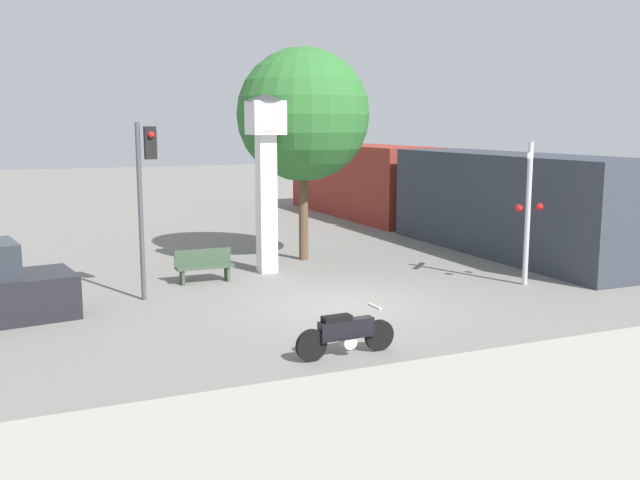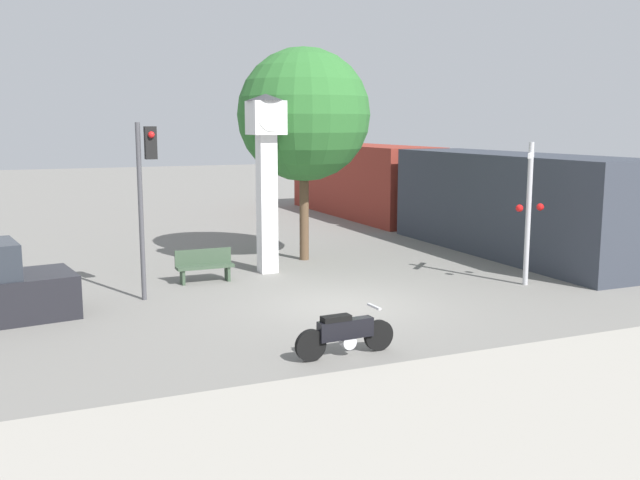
{
  "view_description": "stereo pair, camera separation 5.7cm",
  "coord_description": "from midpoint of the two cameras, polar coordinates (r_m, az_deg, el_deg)",
  "views": [
    {
      "loc": [
        -7.25,
        -15.29,
        4.37
      ],
      "look_at": [
        -0.56,
        0.12,
        1.64
      ],
      "focal_mm": 40.0,
      "sensor_mm": 36.0,
      "label": 1
    },
    {
      "loc": [
        -7.2,
        -15.31,
        4.37
      ],
      "look_at": [
        -0.56,
        0.12,
        1.64
      ],
      "focal_mm": 40.0,
      "sensor_mm": 36.0,
      "label": 2
    }
  ],
  "objects": [
    {
      "name": "railroad_crossing_signal",
      "position": [
        20.13,
        16.44,
        2.46
      ],
      "size": [
        0.9,
        0.82,
        3.9
      ],
      "color": "#B7B7BC",
      "rests_on": "ground_plane"
    },
    {
      "name": "clock_tower",
      "position": [
        20.96,
        -4.23,
        6.67
      ],
      "size": [
        1.16,
        1.16,
        5.24
      ],
      "color": "white",
      "rests_on": "ground_plane"
    },
    {
      "name": "sidewalk_strip",
      "position": [
        11.49,
        18.51,
        -13.36
      ],
      "size": [
        36.0,
        6.0,
        0.1
      ],
      "color": "#9E998E",
      "rests_on": "ground_plane"
    },
    {
      "name": "street_tree",
      "position": [
        22.89,
        -1.24,
        9.96
      ],
      "size": [
        4.21,
        4.21,
        6.78
      ],
      "color": "brown",
      "rests_on": "ground_plane"
    },
    {
      "name": "bench",
      "position": [
        20.18,
        -9.15,
        -1.97
      ],
      "size": [
        1.6,
        0.44,
        0.92
      ],
      "color": "#384C38",
      "rests_on": "ground_plane"
    },
    {
      "name": "motorcycle",
      "position": [
        13.67,
        2.15,
        -7.48
      ],
      "size": [
        2.08,
        0.45,
        0.92
      ],
      "rotation": [
        0.0,
        0.0,
        0.05
      ],
      "color": "black",
      "rests_on": "ground_plane"
    },
    {
      "name": "freight_train",
      "position": [
        29.64,
        8.36,
        3.98
      ],
      "size": [
        2.8,
        22.24,
        3.4
      ],
      "color": "#333842",
      "rests_on": "ground_plane"
    },
    {
      "name": "ground_plane",
      "position": [
        17.47,
        1.96,
        -5.25
      ],
      "size": [
        120.0,
        120.0,
        0.0
      ],
      "primitive_type": "plane",
      "color": "slate"
    },
    {
      "name": "traffic_light",
      "position": [
        18.11,
        -13.7,
        4.74
      ],
      "size": [
        0.5,
        0.35,
        4.42
      ],
      "color": "#47474C",
      "rests_on": "ground_plane"
    }
  ]
}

